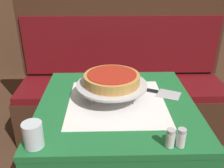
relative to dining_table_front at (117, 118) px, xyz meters
The scene contains 10 objects.
dining_table_front is the anchor object (origin of this frame).
dining_table_rear 1.58m from the dining_table_front, 84.47° to the left, with size 0.71×0.71×0.72m.
booth_bench 0.88m from the dining_table_front, 84.27° to the left, with size 1.76×0.51×1.26m.
pizza_pan_stand 0.18m from the dining_table_front, 122.04° to the left, with size 0.37×0.37×0.09m.
deep_dish_pizza 0.22m from the dining_table_front, 122.04° to the left, with size 0.29×0.29×0.05m.
pizza_server 0.27m from the dining_table_front, 23.92° to the left, with size 0.29×0.18×0.01m.
water_glass_near 0.50m from the dining_table_front, 134.96° to the right, with size 0.08×0.08×0.10m.
salt_shaker 0.42m from the dining_table_front, 61.66° to the right, with size 0.04×0.04×0.08m.
pepper_shaker 0.45m from the dining_table_front, 56.64° to the right, with size 0.03×0.03×0.08m.
condiment_caddy 1.51m from the dining_table_front, 81.68° to the left, with size 0.13×0.13×0.17m.
Camera 1 is at (-0.05, -1.12, 1.37)m, focal length 40.00 mm.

